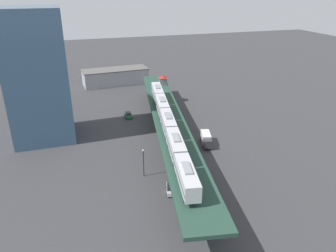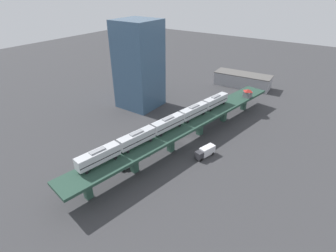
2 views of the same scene
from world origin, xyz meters
TOP-DOWN VIEW (x-y plane):
  - ground_plane at (0.00, 0.00)m, footprint 400.00×400.00m
  - elevated_viaduct at (-0.03, -0.16)m, footprint 24.45×92.04m
  - subway_train at (-2.84, -7.94)m, footprint 13.73×61.92m
  - signal_hut at (8.32, 32.93)m, footprint 3.74×3.74m
  - street_car_silver at (-7.16, -23.44)m, footprint 2.96×4.73m
  - street_car_green at (-7.33, 21.82)m, footprint 2.04×4.44m
  - delivery_truck at (9.27, -4.80)m, footprint 4.14×7.54m
  - street_lamp at (-11.10, -15.31)m, footprint 0.44×0.44m
  - warehouse_building at (-4.57, 63.20)m, footprint 29.16×12.01m
  - office_tower at (-33.03, 14.29)m, footprint 16.00×16.00m

SIDE VIEW (x-z plane):
  - ground_plane at x=0.00m, z-range 0.00..0.00m
  - street_car_silver at x=-7.16m, z-range -0.01..1.88m
  - street_car_green at x=-7.33m, z-range -0.01..1.88m
  - delivery_truck at x=9.27m, z-range 0.16..3.36m
  - warehouse_building at x=-4.57m, z-range 0.01..6.81m
  - street_lamp at x=-11.10m, z-range 0.64..7.58m
  - elevated_viaduct at x=-0.03m, z-range 2.56..9.64m
  - signal_hut at x=8.32m, z-range 7.18..10.58m
  - subway_train at x=-2.84m, z-range 7.40..11.85m
  - office_tower at x=-33.03m, z-range 0.00..36.00m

